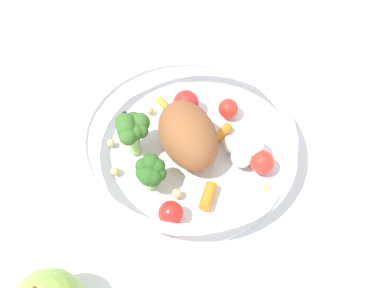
# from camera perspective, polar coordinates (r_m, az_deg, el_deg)

# --- Properties ---
(ground_plane) EXTENTS (2.40, 2.40, 0.00)m
(ground_plane) POSITION_cam_1_polar(r_m,az_deg,el_deg) (0.55, -0.48, -1.43)
(ground_plane) COLOR white
(food_container) EXTENTS (0.25, 0.25, 0.07)m
(food_container) POSITION_cam_1_polar(r_m,az_deg,el_deg) (0.52, -0.15, 0.35)
(food_container) COLOR white
(food_container) RESTS_ON ground_plane
(folded_napkin) EXTENTS (0.16, 0.17, 0.01)m
(folded_napkin) POSITION_cam_1_polar(r_m,az_deg,el_deg) (0.65, 19.09, 6.55)
(folded_napkin) COLOR white
(folded_napkin) RESTS_ON ground_plane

